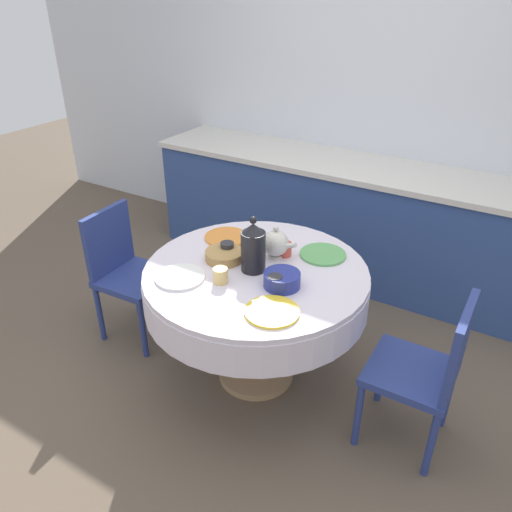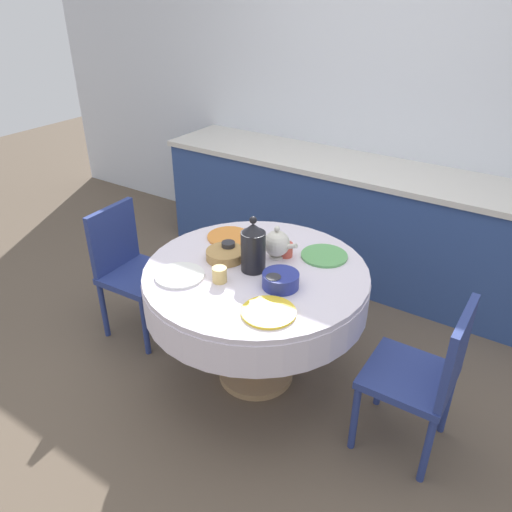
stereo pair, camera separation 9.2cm
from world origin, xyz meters
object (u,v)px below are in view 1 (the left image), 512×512
at_px(coffee_carafe, 253,248).
at_px(teapot, 276,243).
at_px(chair_left, 428,368).
at_px(chair_right, 125,268).

bearing_deg(coffee_carafe, teapot, 80.00).
distance_m(chair_left, coffee_carafe, 1.03).
relative_size(chair_left, chair_right, 1.00).
bearing_deg(teapot, chair_right, -167.17).
xyz_separation_m(chair_left, coffee_carafe, (-0.95, -0.02, 0.39)).
relative_size(chair_left, teapot, 4.30).
distance_m(chair_right, coffee_carafe, 1.01).
bearing_deg(teapot, coffee_carafe, -100.00).
relative_size(chair_right, coffee_carafe, 2.79).
relative_size(chair_left, coffee_carafe, 2.79).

